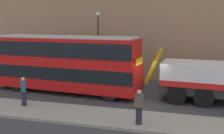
% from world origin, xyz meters
% --- Properties ---
extents(ground_plane, '(120.00, 120.00, 0.00)m').
position_xyz_m(ground_plane, '(0.00, 0.00, 0.00)').
color(ground_plane, '#38383D').
extents(near_kerb, '(60.00, 2.80, 0.15)m').
position_xyz_m(near_kerb, '(0.00, -4.20, 0.07)').
color(near_kerb, gray).
rests_on(near_kerb, ground_plane).
extents(double_decker_bus, '(11.17, 3.37, 4.06)m').
position_xyz_m(double_decker_bus, '(-6.16, 0.28, 2.23)').
color(double_decker_bus, red).
rests_on(double_decker_bus, ground_plane).
extents(pedestrian_onlooker, '(0.43, 0.48, 1.71)m').
position_xyz_m(pedestrian_onlooker, '(-6.87, -3.78, 0.99)').
color(pedestrian_onlooker, '#232333').
rests_on(pedestrian_onlooker, near_kerb).
extents(pedestrian_bystander, '(0.41, 0.31, 1.71)m').
position_xyz_m(pedestrian_bystander, '(0.22, -4.86, 0.99)').
color(pedestrian_bystander, '#232333').
rests_on(pedestrian_bystander, near_kerb).
extents(traffic_cone_near_bus, '(0.36, 0.36, 0.72)m').
position_xyz_m(traffic_cone_near_bus, '(-0.50, -1.83, 0.34)').
color(traffic_cone_near_bus, orange).
rests_on(traffic_cone_near_bus, ground_plane).
extents(street_lamp, '(0.36, 0.36, 5.83)m').
position_xyz_m(street_lamp, '(-5.00, 4.40, 3.47)').
color(street_lamp, '#38383D').
rests_on(street_lamp, ground_plane).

